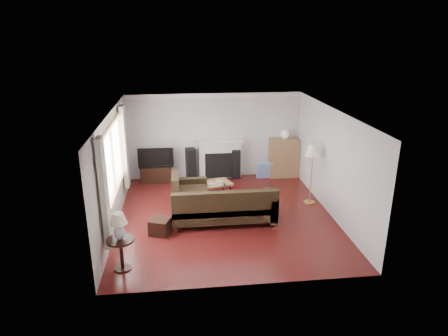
{
  "coord_description": "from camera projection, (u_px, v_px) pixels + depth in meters",
  "views": [
    {
      "loc": [
        -1.02,
        -8.54,
        4.18
      ],
      "look_at": [
        0.0,
        0.3,
        1.1
      ],
      "focal_mm": 32.0,
      "sensor_mm": 36.0,
      "label": 1
    }
  ],
  "objects": [
    {
      "name": "window",
      "position": [
        113.0,
        160.0,
        8.54
      ],
      "size": [
        0.12,
        2.74,
        1.54
      ],
      "primitive_type": "cube",
      "color": "olive",
      "rests_on": "room"
    },
    {
      "name": "fireplace",
      "position": [
        220.0,
        159.0,
        11.8
      ],
      "size": [
        1.4,
        0.26,
        1.15
      ],
      "primitive_type": "cube",
      "color": "white",
      "rests_on": "room"
    },
    {
      "name": "tv_stand",
      "position": [
        157.0,
        174.0,
        11.58
      ],
      "size": [
        0.93,
        0.42,
        0.46
      ],
      "primitive_type": "cube",
      "color": "black",
      "rests_on": "ground"
    },
    {
      "name": "curtain_far",
      "position": [
        125.0,
        147.0,
        10.02
      ],
      "size": [
        0.1,
        0.35,
        2.1
      ],
      "primitive_type": "cube",
      "color": "beige",
      "rests_on": "room"
    },
    {
      "name": "curtain_near",
      "position": [
        104.0,
        194.0,
        7.16
      ],
      "size": [
        0.1,
        0.35,
        2.1
      ],
      "primitive_type": "cube",
      "color": "beige",
      "rests_on": "room"
    },
    {
      "name": "speaker_right",
      "position": [
        236.0,
        164.0,
        11.81
      ],
      "size": [
        0.25,
        0.29,
        0.86
      ],
      "primitive_type": "cube",
      "rotation": [
        0.0,
        0.0,
        0.02
      ],
      "color": "black",
      "rests_on": "ground"
    },
    {
      "name": "footstool",
      "position": [
        160.0,
        226.0,
        8.62
      ],
      "size": [
        0.53,
        0.53,
        0.34
      ],
      "primitive_type": "cube",
      "rotation": [
        0.0,
        0.0,
        -0.37
      ],
      "color": "black",
      "rests_on": "ground"
    },
    {
      "name": "table_lamp",
      "position": [
        119.0,
        226.0,
        7.09
      ],
      "size": [
        0.31,
        0.31,
        0.51
      ],
      "primitive_type": "cube",
      "color": "silver",
      "rests_on": "side_table"
    },
    {
      "name": "television",
      "position": [
        156.0,
        157.0,
        11.41
      ],
      "size": [
        1.0,
        0.13,
        0.58
      ],
      "primitive_type": "imported",
      "color": "black",
      "rests_on": "tv_stand"
    },
    {
      "name": "floor_lamp",
      "position": [
        311.0,
        174.0,
        9.95
      ],
      "size": [
        0.5,
        0.5,
        1.55
      ],
      "primitive_type": "cube",
      "rotation": [
        0.0,
        0.0,
        0.31
      ],
      "color": "#B98940",
      "rests_on": "ground"
    },
    {
      "name": "side_table",
      "position": [
        122.0,
        254.0,
        7.28
      ],
      "size": [
        0.5,
        0.5,
        0.62
      ],
      "primitive_type": "cube",
      "color": "black",
      "rests_on": "ground"
    },
    {
      "name": "room",
      "position": [
        226.0,
        166.0,
        9.09
      ],
      "size": [
        5.1,
        5.6,
        2.54
      ],
      "color": "#531412",
      "rests_on": "ground"
    },
    {
      "name": "coffee_table",
      "position": [
        211.0,
        190.0,
        10.46
      ],
      "size": [
        1.17,
        0.88,
        0.41
      ],
      "primitive_type": "cube",
      "rotation": [
        0.0,
        0.0,
        0.34
      ],
      "color": "#986C49",
      "rests_on": "ground"
    },
    {
      "name": "sectional_sofa",
      "position": [
        224.0,
        205.0,
        9.08
      ],
      "size": [
        2.55,
        1.86,
        0.82
      ],
      "primitive_type": "cube",
      "color": "black",
      "rests_on": "ground"
    },
    {
      "name": "globe_lamp",
      "position": [
        285.0,
        134.0,
        11.66
      ],
      "size": [
        0.25,
        0.25,
        0.25
      ],
      "primitive_type": "sphere",
      "color": "white",
      "rests_on": "bookshelf"
    },
    {
      "name": "bookshelf",
      "position": [
        283.0,
        158.0,
        11.89
      ],
      "size": [
        0.85,
        0.4,
        1.17
      ],
      "primitive_type": "cube",
      "color": "olive",
      "rests_on": "ground"
    },
    {
      "name": "speaker_left",
      "position": [
        191.0,
        164.0,
        11.65
      ],
      "size": [
        0.32,
        0.36,
        0.95
      ],
      "primitive_type": "cube",
      "rotation": [
        0.0,
        0.0,
        0.18
      ],
      "color": "black",
      "rests_on": "ground"
    }
  ]
}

